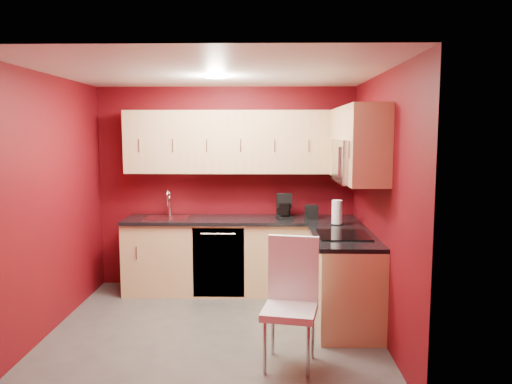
{
  "coord_description": "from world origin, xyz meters",
  "views": [
    {
      "loc": [
        0.5,
        -4.73,
        1.94
      ],
      "look_at": [
        0.39,
        0.55,
        1.31
      ],
      "focal_mm": 35.0,
      "sensor_mm": 36.0,
      "label": 1
    }
  ],
  "objects_px": {
    "napkin_holder": "(311,212)",
    "dining_chair": "(290,304)",
    "sink": "(167,215)",
    "coffee_maker": "(285,206)",
    "paper_towel": "(337,212)",
    "microwave": "(357,161)"
  },
  "relations": [
    {
      "from": "coffee_maker",
      "to": "dining_chair",
      "type": "relative_size",
      "value": 0.28
    },
    {
      "from": "napkin_holder",
      "to": "paper_towel",
      "type": "distance_m",
      "value": 0.47
    },
    {
      "from": "sink",
      "to": "napkin_holder",
      "type": "distance_m",
      "value": 1.75
    },
    {
      "from": "microwave",
      "to": "paper_towel",
      "type": "xyz_separation_m",
      "value": [
        -0.1,
        0.61,
        -0.61
      ]
    },
    {
      "from": "napkin_holder",
      "to": "paper_towel",
      "type": "xyz_separation_m",
      "value": [
        0.25,
        -0.39,
        0.06
      ]
    },
    {
      "from": "sink",
      "to": "coffee_maker",
      "type": "bearing_deg",
      "value": -0.52
    },
    {
      "from": "sink",
      "to": "dining_chair",
      "type": "height_order",
      "value": "sink"
    },
    {
      "from": "napkin_holder",
      "to": "dining_chair",
      "type": "xyz_separation_m",
      "value": [
        -0.35,
        -1.96,
        -0.46
      ]
    },
    {
      "from": "microwave",
      "to": "napkin_holder",
      "type": "relative_size",
      "value": 4.79
    },
    {
      "from": "microwave",
      "to": "dining_chair",
      "type": "bearing_deg",
      "value": -125.95
    },
    {
      "from": "microwave",
      "to": "paper_towel",
      "type": "distance_m",
      "value": 0.87
    },
    {
      "from": "dining_chair",
      "to": "microwave",
      "type": "bearing_deg",
      "value": 64.97
    },
    {
      "from": "paper_towel",
      "to": "dining_chair",
      "type": "bearing_deg",
      "value": -110.92
    },
    {
      "from": "paper_towel",
      "to": "dining_chair",
      "type": "relative_size",
      "value": 0.26
    },
    {
      "from": "sink",
      "to": "paper_towel",
      "type": "xyz_separation_m",
      "value": [
        2.0,
        -0.39,
        0.1
      ]
    },
    {
      "from": "napkin_holder",
      "to": "dining_chair",
      "type": "relative_size",
      "value": 0.15
    },
    {
      "from": "sink",
      "to": "napkin_holder",
      "type": "height_order",
      "value": "sink"
    },
    {
      "from": "microwave",
      "to": "napkin_holder",
      "type": "bearing_deg",
      "value": 109.12
    },
    {
      "from": "paper_towel",
      "to": "coffee_maker",
      "type": "bearing_deg",
      "value": 146.1
    },
    {
      "from": "napkin_holder",
      "to": "paper_towel",
      "type": "height_order",
      "value": "paper_towel"
    },
    {
      "from": "napkin_holder",
      "to": "dining_chair",
      "type": "height_order",
      "value": "napkin_holder"
    },
    {
      "from": "microwave",
      "to": "coffee_maker",
      "type": "distance_m",
      "value": 1.34
    }
  ]
}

